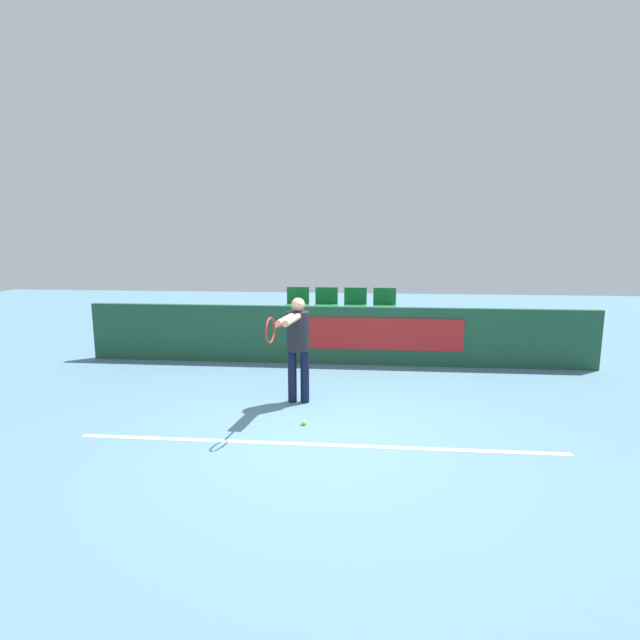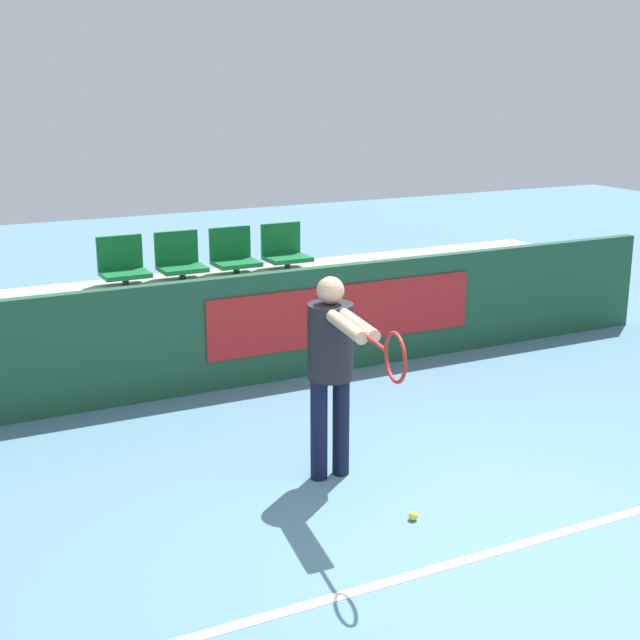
{
  "view_description": "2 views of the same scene",
  "coord_description": "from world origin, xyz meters",
  "px_view_note": "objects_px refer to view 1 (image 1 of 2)",
  "views": [
    {
      "loc": [
        0.55,
        -5.67,
        2.5
      ],
      "look_at": [
        -0.18,
        2.2,
        1.1
      ],
      "focal_mm": 28.0,
      "sensor_mm": 36.0,
      "label": 1
    },
    {
      "loc": [
        -3.3,
        -4.2,
        2.97
      ],
      "look_at": [
        -0.08,
        2.24,
        0.99
      ],
      "focal_mm": 50.0,
      "sensor_mm": 36.0,
      "label": 2
    }
  ],
  "objects_px": {
    "stadium_chair_4": "(297,301)",
    "stadium_chair_5": "(326,302)",
    "stadium_chair_2": "(354,327)",
    "tennis_player": "(297,339)",
    "stadium_chair_3": "(386,328)",
    "tennis_ball": "(304,423)",
    "stadium_chair_1": "(322,327)",
    "stadium_chair_0": "(291,326)",
    "stadium_chair_7": "(385,303)",
    "stadium_chair_6": "(355,302)"
  },
  "relations": [
    {
      "from": "stadium_chair_4",
      "to": "stadium_chair_5",
      "type": "bearing_deg",
      "value": 0.0
    },
    {
      "from": "stadium_chair_2",
      "to": "tennis_player",
      "type": "xyz_separation_m",
      "value": [
        -0.75,
        -3.0,
        0.38
      ]
    },
    {
      "from": "stadium_chair_3",
      "to": "tennis_ball",
      "type": "height_order",
      "value": "stadium_chair_3"
    },
    {
      "from": "stadium_chair_1",
      "to": "stadium_chair_5",
      "type": "distance_m",
      "value": 1.02
    },
    {
      "from": "stadium_chair_5",
      "to": "tennis_ball",
      "type": "bearing_deg",
      "value": -88.89
    },
    {
      "from": "stadium_chair_0",
      "to": "stadium_chair_4",
      "type": "bearing_deg",
      "value": 90.0
    },
    {
      "from": "stadium_chair_7",
      "to": "tennis_player",
      "type": "bearing_deg",
      "value": -109.53
    },
    {
      "from": "stadium_chair_4",
      "to": "stadium_chair_6",
      "type": "relative_size",
      "value": 1.0
    },
    {
      "from": "stadium_chair_4",
      "to": "stadium_chair_7",
      "type": "xyz_separation_m",
      "value": [
        1.93,
        0.0,
        0.0
      ]
    },
    {
      "from": "stadium_chair_0",
      "to": "stadium_chair_5",
      "type": "relative_size",
      "value": 1.0
    },
    {
      "from": "stadium_chair_2",
      "to": "stadium_chair_3",
      "type": "bearing_deg",
      "value": 0.0
    },
    {
      "from": "stadium_chair_1",
      "to": "stadium_chair_4",
      "type": "distance_m",
      "value": 1.21
    },
    {
      "from": "stadium_chair_5",
      "to": "stadium_chair_7",
      "type": "height_order",
      "value": "same"
    },
    {
      "from": "stadium_chair_3",
      "to": "tennis_ball",
      "type": "relative_size",
      "value": 7.94
    },
    {
      "from": "stadium_chair_7",
      "to": "tennis_player",
      "type": "xyz_separation_m",
      "value": [
        -1.4,
        -3.94,
        -0.0
      ]
    },
    {
      "from": "stadium_chair_2",
      "to": "stadium_chair_4",
      "type": "xyz_separation_m",
      "value": [
        -1.29,
        0.95,
        0.38
      ]
    },
    {
      "from": "stadium_chair_4",
      "to": "tennis_ball",
      "type": "relative_size",
      "value": 7.94
    },
    {
      "from": "stadium_chair_3",
      "to": "stadium_chair_4",
      "type": "bearing_deg",
      "value": 153.96
    },
    {
      "from": "stadium_chair_7",
      "to": "tennis_player",
      "type": "relative_size",
      "value": 0.33
    },
    {
      "from": "stadium_chair_5",
      "to": "stadium_chair_6",
      "type": "relative_size",
      "value": 1.0
    },
    {
      "from": "stadium_chair_3",
      "to": "stadium_chair_6",
      "type": "xyz_separation_m",
      "value": [
        -0.64,
        0.95,
        0.38
      ]
    },
    {
      "from": "stadium_chair_1",
      "to": "stadium_chair_5",
      "type": "height_order",
      "value": "stadium_chair_5"
    },
    {
      "from": "tennis_ball",
      "to": "stadium_chair_7",
      "type": "bearing_deg",
      "value": 75.89
    },
    {
      "from": "stadium_chair_5",
      "to": "stadium_chair_7",
      "type": "distance_m",
      "value": 1.29
    },
    {
      "from": "stadium_chair_0",
      "to": "stadium_chair_5",
      "type": "xyz_separation_m",
      "value": [
        0.64,
        0.95,
        0.38
      ]
    },
    {
      "from": "stadium_chair_2",
      "to": "tennis_ball",
      "type": "relative_size",
      "value": 7.94
    },
    {
      "from": "stadium_chair_2",
      "to": "stadium_chair_5",
      "type": "xyz_separation_m",
      "value": [
        -0.64,
        0.95,
        0.38
      ]
    },
    {
      "from": "stadium_chair_6",
      "to": "stadium_chair_7",
      "type": "bearing_deg",
      "value": 0.0
    },
    {
      "from": "stadium_chair_5",
      "to": "tennis_ball",
      "type": "relative_size",
      "value": 7.94
    },
    {
      "from": "stadium_chair_3",
      "to": "stadium_chair_7",
      "type": "height_order",
      "value": "stadium_chair_7"
    },
    {
      "from": "stadium_chair_1",
      "to": "stadium_chair_3",
      "type": "bearing_deg",
      "value": 0.0
    },
    {
      "from": "stadium_chair_4",
      "to": "stadium_chair_3",
      "type": "bearing_deg",
      "value": -26.04
    },
    {
      "from": "stadium_chair_0",
      "to": "tennis_ball",
      "type": "xyz_separation_m",
      "value": [
        0.74,
        -3.82,
        -0.56
      ]
    },
    {
      "from": "stadium_chair_2",
      "to": "tennis_ball",
      "type": "xyz_separation_m",
      "value": [
        -0.55,
        -3.82,
        -0.56
      ]
    },
    {
      "from": "stadium_chair_2",
      "to": "stadium_chair_7",
      "type": "distance_m",
      "value": 1.21
    },
    {
      "from": "stadium_chair_6",
      "to": "tennis_ball",
      "type": "xyz_separation_m",
      "value": [
        -0.55,
        -4.76,
        -0.94
      ]
    },
    {
      "from": "stadium_chair_3",
      "to": "stadium_chair_0",
      "type": "bearing_deg",
      "value": 180.0
    },
    {
      "from": "stadium_chair_1",
      "to": "tennis_ball",
      "type": "height_order",
      "value": "stadium_chair_1"
    },
    {
      "from": "stadium_chair_0",
      "to": "stadium_chair_4",
      "type": "xyz_separation_m",
      "value": [
        0.0,
        0.95,
        0.38
      ]
    },
    {
      "from": "stadium_chair_1",
      "to": "stadium_chair_7",
      "type": "relative_size",
      "value": 1.0
    },
    {
      "from": "stadium_chair_5",
      "to": "tennis_ball",
      "type": "xyz_separation_m",
      "value": [
        0.09,
        -4.76,
        -0.94
      ]
    },
    {
      "from": "stadium_chair_7",
      "to": "tennis_ball",
      "type": "distance_m",
      "value": 5.0
    },
    {
      "from": "stadium_chair_3",
      "to": "stadium_chair_4",
      "type": "relative_size",
      "value": 1.0
    },
    {
      "from": "stadium_chair_1",
      "to": "stadium_chair_4",
      "type": "height_order",
      "value": "stadium_chair_4"
    },
    {
      "from": "tennis_ball",
      "to": "stadium_chair_3",
      "type": "bearing_deg",
      "value": 72.58
    },
    {
      "from": "stadium_chair_3",
      "to": "stadium_chair_4",
      "type": "distance_m",
      "value": 2.19
    },
    {
      "from": "tennis_player",
      "to": "tennis_ball",
      "type": "xyz_separation_m",
      "value": [
        0.2,
        -0.82,
        -0.94
      ]
    },
    {
      "from": "stadium_chair_7",
      "to": "stadium_chair_5",
      "type": "bearing_deg",
      "value": 180.0
    },
    {
      "from": "stadium_chair_4",
      "to": "stadium_chair_5",
      "type": "relative_size",
      "value": 1.0
    },
    {
      "from": "stadium_chair_3",
      "to": "stadium_chair_6",
      "type": "distance_m",
      "value": 1.21
    }
  ]
}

